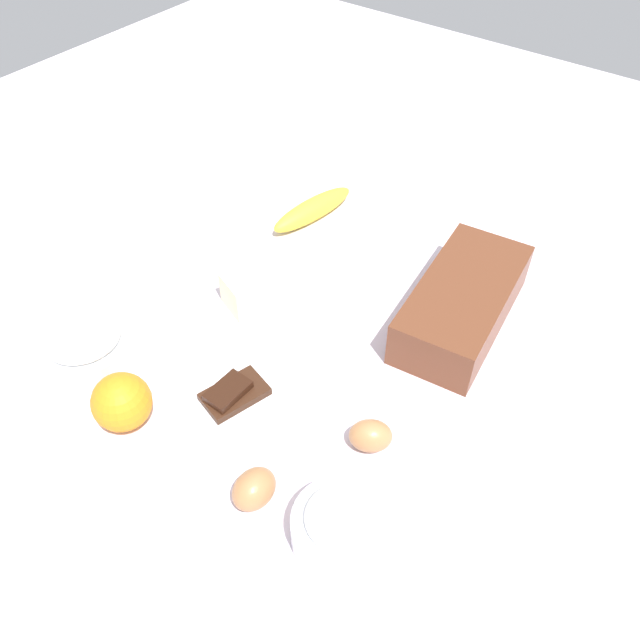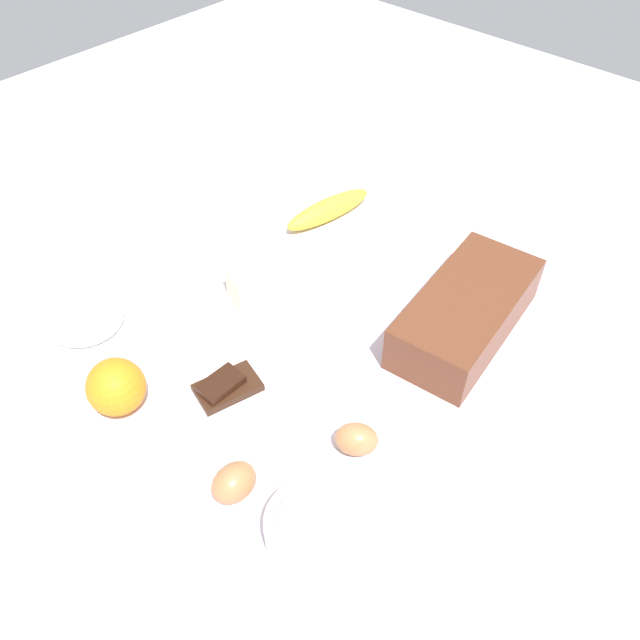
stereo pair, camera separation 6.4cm
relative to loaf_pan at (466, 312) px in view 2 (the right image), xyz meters
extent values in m
cube|color=silver|center=(0.16, -0.16, -0.05)|extent=(2.40, 2.40, 0.02)
cube|color=brown|center=(0.00, 0.00, 0.00)|extent=(0.29, 0.16, 0.08)
cube|color=black|center=(0.00, 0.00, 0.00)|extent=(0.28, 0.15, 0.07)
cylinder|color=white|center=(0.41, -0.41, -0.02)|extent=(0.14, 0.14, 0.05)
torus|color=white|center=(0.41, -0.41, 0.00)|extent=(0.14, 0.14, 0.01)
ellipsoid|color=white|center=(0.41, -0.41, 0.01)|extent=(0.11, 0.11, 0.04)
cylinder|color=white|center=(0.41, 0.06, -0.02)|extent=(0.12, 0.12, 0.04)
torus|color=white|center=(0.41, 0.06, 0.00)|extent=(0.12, 0.12, 0.01)
ellipsoid|color=white|center=(0.41, 0.06, 0.01)|extent=(0.09, 0.09, 0.03)
ellipsoid|color=yellow|center=(-0.08, -0.35, -0.02)|extent=(0.19, 0.08, 0.04)
sphere|color=orange|center=(0.45, -0.28, 0.00)|extent=(0.08, 0.08, 0.08)
cube|color=#F4EDB2|center=(0.16, -0.29, -0.01)|extent=(0.11, 0.09, 0.06)
ellipsoid|color=#B37949|center=(0.28, 0.02, -0.02)|extent=(0.07, 0.07, 0.04)
ellipsoid|color=#AD7446|center=(0.43, -0.06, -0.02)|extent=(0.06, 0.05, 0.05)
cylinder|color=white|center=(0.33, -0.18, -0.04)|extent=(0.13, 0.13, 0.01)
cube|color=#381E11|center=(0.33, -0.18, -0.03)|extent=(0.10, 0.08, 0.01)
cube|color=black|center=(0.34, -0.18, -0.01)|extent=(0.06, 0.04, 0.01)
camera|label=1|loc=(0.71, 0.25, 0.69)|focal=35.85mm
camera|label=2|loc=(0.67, 0.30, 0.69)|focal=35.85mm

